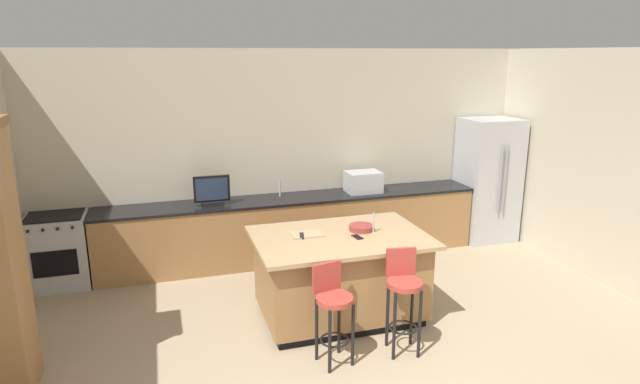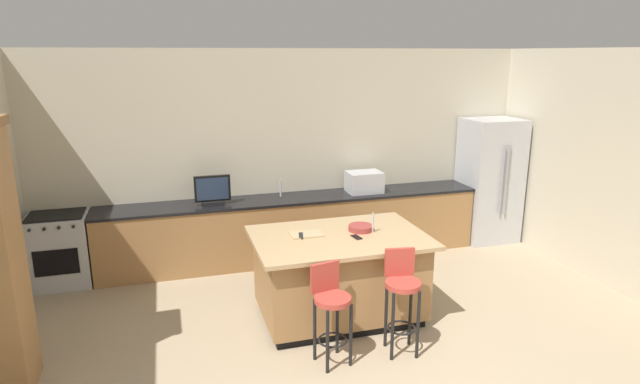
% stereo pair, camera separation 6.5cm
% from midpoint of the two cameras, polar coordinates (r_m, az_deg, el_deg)
% --- Properties ---
extents(wall_back, '(7.43, 0.12, 2.88)m').
position_cam_midpoint_polar(wall_back, '(7.50, -2.93, 4.22)').
color(wall_back, beige).
rests_on(wall_back, ground_plane).
extents(wall_right, '(0.12, 4.40, 2.88)m').
position_cam_midpoint_polar(wall_right, '(7.49, 28.37, 2.42)').
color(wall_right, beige).
rests_on(wall_right, ground_plane).
extents(counter_back, '(5.27, 0.62, 0.89)m').
position_cam_midpoint_polar(counter_back, '(7.39, -2.47, -3.91)').
color(counter_back, '#9E7042').
rests_on(counter_back, ground_plane).
extents(kitchen_island, '(1.84, 1.24, 0.94)m').
position_cam_midpoint_polar(kitchen_island, '(5.79, 2.40, -9.01)').
color(kitchen_island, black).
rests_on(kitchen_island, ground_plane).
extents(refrigerator, '(0.80, 0.73, 1.87)m').
position_cam_midpoint_polar(refrigerator, '(8.45, 18.04, 1.21)').
color(refrigerator, '#B7BABF').
rests_on(refrigerator, ground_plane).
extents(range_oven, '(0.71, 0.63, 0.91)m').
position_cam_midpoint_polar(range_oven, '(7.31, -26.06, -5.62)').
color(range_oven, '#B7BABF').
rests_on(range_oven, ground_plane).
extents(microwave, '(0.48, 0.36, 0.29)m').
position_cam_midpoint_polar(microwave, '(7.52, 5.05, 1.09)').
color(microwave, '#B7BABF').
rests_on(microwave, counter_back).
extents(tv_monitor, '(0.46, 0.16, 0.39)m').
position_cam_midpoint_polar(tv_monitor, '(6.99, -11.28, 0.06)').
color(tv_monitor, black).
rests_on(tv_monitor, counter_back).
extents(sink_faucet_back, '(0.02, 0.02, 0.24)m').
position_cam_midpoint_polar(sink_faucet_back, '(7.28, -4.03, 0.43)').
color(sink_faucet_back, '#B2B2B7').
rests_on(sink_faucet_back, counter_back).
extents(sink_faucet_island, '(0.02, 0.02, 0.22)m').
position_cam_midpoint_polar(sink_faucet_island, '(5.72, 6.06, -3.32)').
color(sink_faucet_island, '#B2B2B7').
rests_on(sink_faucet_island, kitchen_island).
extents(bar_stool_left, '(0.35, 0.36, 0.95)m').
position_cam_midpoint_polar(bar_stool_left, '(4.95, 1.57, -12.20)').
color(bar_stool_left, '#B23D33').
rests_on(bar_stool_left, ground_plane).
extents(bar_stool_right, '(0.34, 0.36, 1.02)m').
position_cam_midpoint_polar(bar_stool_right, '(5.16, 9.21, -10.64)').
color(bar_stool_right, '#B23D33').
rests_on(bar_stool_right, ground_plane).
extents(fruit_bowl, '(0.27, 0.27, 0.06)m').
position_cam_midpoint_polar(fruit_bowl, '(5.79, 4.75, -3.89)').
color(fruit_bowl, '#993833').
rests_on(fruit_bowl, kitchen_island).
extents(cell_phone, '(0.09, 0.16, 0.01)m').
position_cam_midpoint_polar(cell_phone, '(5.58, 4.30, -4.89)').
color(cell_phone, black).
rests_on(cell_phone, kitchen_island).
extents(tv_remote, '(0.08, 0.18, 0.02)m').
position_cam_midpoint_polar(tv_remote, '(5.59, -1.74, -4.76)').
color(tv_remote, black).
rests_on(tv_remote, kitchen_island).
extents(cutting_board, '(0.35, 0.24, 0.02)m').
position_cam_midpoint_polar(cutting_board, '(5.63, -1.14, -4.60)').
color(cutting_board, tan).
rests_on(cutting_board, kitchen_island).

